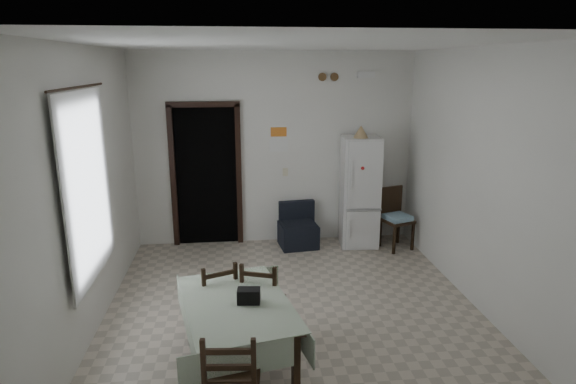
# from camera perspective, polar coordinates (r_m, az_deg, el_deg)

# --- Properties ---
(ground) EXTENTS (4.50, 4.50, 0.00)m
(ground) POSITION_cam_1_polar(r_m,az_deg,el_deg) (5.65, 0.57, -13.67)
(ground) COLOR #B0A390
(ground) RESTS_ON ground
(ceiling) EXTENTS (4.20, 4.50, 0.02)m
(ceiling) POSITION_cam_1_polar(r_m,az_deg,el_deg) (4.96, 0.66, 17.16)
(ceiling) COLOR white
(ceiling) RESTS_ON ground
(wall_back) EXTENTS (4.20, 0.02, 2.90)m
(wall_back) POSITION_cam_1_polar(r_m,az_deg,el_deg) (7.31, -1.51, 5.05)
(wall_back) COLOR silver
(wall_back) RESTS_ON ground
(wall_front) EXTENTS (4.20, 0.02, 2.90)m
(wall_front) POSITION_cam_1_polar(r_m,az_deg,el_deg) (3.02, 5.83, -9.82)
(wall_front) COLOR silver
(wall_front) RESTS_ON ground
(wall_left) EXTENTS (0.02, 4.50, 2.90)m
(wall_left) POSITION_cam_1_polar(r_m,az_deg,el_deg) (5.30, -22.55, 0.05)
(wall_left) COLOR silver
(wall_left) RESTS_ON ground
(wall_right) EXTENTS (0.02, 4.50, 2.90)m
(wall_right) POSITION_cam_1_polar(r_m,az_deg,el_deg) (5.76, 21.85, 1.24)
(wall_right) COLOR silver
(wall_right) RESTS_ON ground
(doorway) EXTENTS (1.06, 0.52, 2.22)m
(doorway) POSITION_cam_1_polar(r_m,az_deg,el_deg) (7.57, -9.57, 2.19)
(doorway) COLOR black
(doorway) RESTS_ON ground
(window_recess) EXTENTS (0.10, 1.20, 1.60)m
(window_recess) POSITION_cam_1_polar(r_m,az_deg,el_deg) (5.11, -23.79, 0.54)
(window_recess) COLOR silver
(window_recess) RESTS_ON ground
(curtain) EXTENTS (0.02, 1.45, 1.85)m
(curtain) POSITION_cam_1_polar(r_m,az_deg,el_deg) (5.07, -22.61, 0.58)
(curtain) COLOR silver
(curtain) RESTS_ON ground
(curtain_rod) EXTENTS (0.02, 1.60, 0.02)m
(curtain_rod) POSITION_cam_1_polar(r_m,az_deg,el_deg) (4.94, -23.62, 11.31)
(curtain_rod) COLOR black
(curtain_rod) RESTS_ON ground
(calendar) EXTENTS (0.28, 0.02, 0.40)m
(calendar) POSITION_cam_1_polar(r_m,az_deg,el_deg) (7.27, -1.12, 6.36)
(calendar) COLOR white
(calendar) RESTS_ON ground
(calendar_image) EXTENTS (0.24, 0.01, 0.14)m
(calendar_image) POSITION_cam_1_polar(r_m,az_deg,el_deg) (7.25, -1.12, 7.14)
(calendar_image) COLOR orange
(calendar_image) RESTS_ON ground
(light_switch) EXTENTS (0.08, 0.02, 0.12)m
(light_switch) POSITION_cam_1_polar(r_m,az_deg,el_deg) (7.38, -0.32, 2.38)
(light_switch) COLOR beige
(light_switch) RESTS_ON ground
(vent_left) EXTENTS (0.12, 0.03, 0.12)m
(vent_left) POSITION_cam_1_polar(r_m,az_deg,el_deg) (7.28, 4.09, 13.45)
(vent_left) COLOR brown
(vent_left) RESTS_ON ground
(vent_right) EXTENTS (0.12, 0.03, 0.12)m
(vent_right) POSITION_cam_1_polar(r_m,az_deg,el_deg) (7.31, 5.52, 13.43)
(vent_right) COLOR brown
(vent_right) RESTS_ON ground
(emergency_light) EXTENTS (0.25, 0.07, 0.09)m
(emergency_light) POSITION_cam_1_polar(r_m,az_deg,el_deg) (7.40, 9.24, 13.56)
(emergency_light) COLOR white
(emergency_light) RESTS_ON ground
(fridge) EXTENTS (0.58, 0.58, 1.67)m
(fridge) POSITION_cam_1_polar(r_m,az_deg,el_deg) (7.34, 8.45, 0.03)
(fridge) COLOR silver
(fridge) RESTS_ON ground
(tan_cone) EXTENTS (0.22, 0.22, 0.18)m
(tan_cone) POSITION_cam_1_polar(r_m,az_deg,el_deg) (7.06, 8.64, 7.09)
(tan_cone) COLOR tan
(tan_cone) RESTS_ON fridge
(navy_seat) EXTENTS (0.61, 0.59, 0.67)m
(navy_seat) POSITION_cam_1_polar(r_m,az_deg,el_deg) (7.31, 1.22, -3.99)
(navy_seat) COLOR black
(navy_seat) RESTS_ON ground
(corner_chair) EXTENTS (0.51, 0.51, 0.92)m
(corner_chair) POSITION_cam_1_polar(r_m,az_deg,el_deg) (7.38, 12.82, -3.16)
(corner_chair) COLOR black
(corner_chair) RESTS_ON ground
(dining_table) EXTENTS (1.15, 1.50, 0.70)m
(dining_table) POSITION_cam_1_polar(r_m,az_deg,el_deg) (4.50, -5.98, -16.76)
(dining_table) COLOR #B1C2A6
(dining_table) RESTS_ON ground
(black_bag) EXTENTS (0.21, 0.14, 0.13)m
(black_bag) POSITION_cam_1_polar(r_m,az_deg,el_deg) (4.28, -4.67, -12.17)
(black_bag) COLOR black
(black_bag) RESTS_ON dining_table
(dining_chair_far_left) EXTENTS (0.48, 0.48, 0.87)m
(dining_chair_far_left) POSITION_cam_1_polar(r_m,az_deg,el_deg) (4.95, -8.60, -12.58)
(dining_chair_far_left) COLOR black
(dining_chair_far_left) RESTS_ON ground
(dining_chair_far_right) EXTENTS (0.48, 0.48, 0.88)m
(dining_chair_far_right) POSITION_cam_1_polar(r_m,az_deg,el_deg) (4.89, -2.96, -12.72)
(dining_chair_far_right) COLOR black
(dining_chair_far_right) RESTS_ON ground
(dining_chair_near_head) EXTENTS (0.43, 0.43, 0.93)m
(dining_chair_near_head) POSITION_cam_1_polar(r_m,az_deg,el_deg) (3.79, -6.63, -21.51)
(dining_chair_near_head) COLOR black
(dining_chair_near_head) RESTS_ON ground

